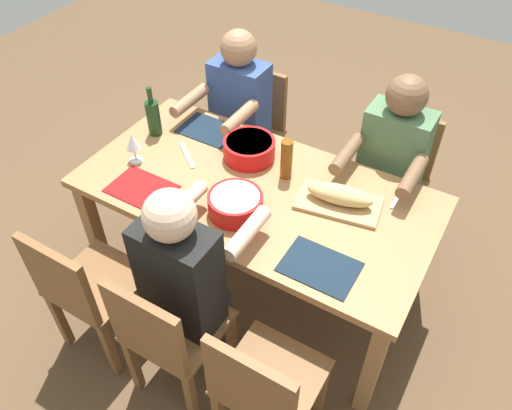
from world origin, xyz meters
TOP-DOWN VIEW (x-y plane):
  - ground_plane at (0.00, 0.00)m, footprint 8.00×8.00m
  - dining_table at (0.00, 0.00)m, footprint 1.78×0.90m
  - chair_near_right at (0.49, -0.77)m, footprint 0.40×0.40m
  - diner_near_right at (0.49, -0.59)m, footprint 0.41×0.53m
  - chair_far_center at (0.00, 0.77)m, footprint 0.40×0.40m
  - diner_far_center at (-0.00, 0.59)m, footprint 0.41×0.53m
  - chair_far_left at (-0.49, 0.77)m, footprint 0.40×0.40m
  - chair_far_right at (0.49, 0.77)m, footprint 0.40×0.40m
  - chair_near_left at (-0.49, -0.77)m, footprint 0.40×0.40m
  - diner_near_left at (-0.49, -0.59)m, footprint 0.41×0.53m
  - serving_bowl_salad at (0.16, -0.20)m, footprint 0.27×0.27m
  - serving_bowl_pasta at (-0.00, 0.19)m, footprint 0.26×0.26m
  - cutting_board at (-0.40, -0.11)m, footprint 0.43×0.28m
  - bread_loaf at (-0.40, -0.11)m, footprint 0.33×0.16m
  - wine_bottle at (0.73, -0.12)m, footprint 0.08×0.08m
  - beer_bottle at (-0.08, -0.16)m, footprint 0.06×0.06m
  - wine_glass at (0.66, 0.13)m, footprint 0.08×0.08m
  - placemat_near_right at (0.49, -0.29)m, footprint 0.32×0.23m
  - placemat_far_left at (-0.49, 0.29)m, footprint 0.32×0.23m
  - placemat_far_right at (0.49, 0.29)m, footprint 0.32×0.23m
  - fork_near_left at (-0.63, -0.29)m, footprint 0.02×0.17m
  - carving_knife at (0.45, -0.04)m, footprint 0.20×0.16m

SIDE VIEW (x-z plane):
  - ground_plane at x=0.00m, z-range 0.00..0.00m
  - chair_near_right at x=0.49m, z-range 0.06..0.91m
  - chair_far_center at x=0.00m, z-range 0.06..0.91m
  - chair_far_left at x=-0.49m, z-range 0.06..0.91m
  - chair_far_right at x=0.49m, z-range 0.06..0.91m
  - chair_near_left at x=-0.49m, z-range 0.06..0.91m
  - dining_table at x=0.00m, z-range 0.28..1.02m
  - diner_near_right at x=0.49m, z-range 0.10..1.30m
  - diner_far_center at x=0.00m, z-range 0.10..1.30m
  - diner_near_left at x=-0.49m, z-range 0.10..1.30m
  - placemat_near_right at x=0.49m, z-range 0.74..0.75m
  - placemat_far_left at x=-0.49m, z-range 0.74..0.75m
  - placemat_far_right at x=0.49m, z-range 0.74..0.75m
  - fork_near_left at x=-0.63m, z-range 0.74..0.75m
  - carving_knife at x=0.45m, z-range 0.74..0.75m
  - cutting_board at x=-0.40m, z-range 0.74..0.76m
  - serving_bowl_pasta at x=0.00m, z-range 0.75..0.85m
  - serving_bowl_salad at x=0.16m, z-range 0.75..0.85m
  - bread_loaf at x=-0.40m, z-range 0.76..0.85m
  - wine_bottle at x=0.73m, z-range 0.70..0.99m
  - beer_bottle at x=-0.08m, z-range 0.74..0.96m
  - wine_glass at x=0.66m, z-range 0.77..0.94m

